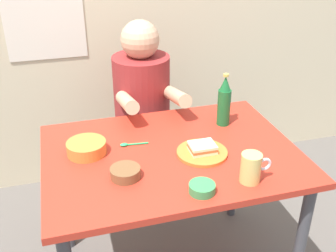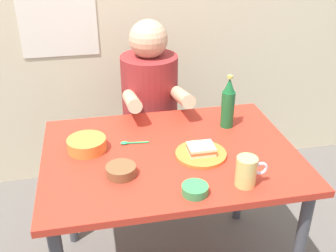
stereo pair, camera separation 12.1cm
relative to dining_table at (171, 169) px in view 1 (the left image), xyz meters
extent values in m
cube|color=silver|center=(-0.47, 1.01, 0.53)|extent=(0.46, 0.01, 0.59)
cube|color=#B72D1E|center=(0.00, 0.00, 0.08)|extent=(1.10, 0.80, 0.03)
cylinder|color=#3F3F44|center=(0.49, -0.34, -0.29)|extent=(0.05, 0.05, 0.71)
cylinder|color=#3F3F44|center=(-0.49, 0.34, -0.29)|extent=(0.05, 0.05, 0.71)
cylinder|color=#3F3F44|center=(0.49, 0.34, -0.29)|extent=(0.05, 0.05, 0.71)
cylinder|color=#4C4C51|center=(0.01, 0.63, -0.44)|extent=(0.08, 0.08, 0.41)
cylinder|color=brown|center=(0.01, 0.63, -0.22)|extent=(0.34, 0.34, 0.04)
cylinder|color=maroon|center=(0.01, 0.63, 0.06)|extent=(0.32, 0.32, 0.52)
sphere|color=tan|center=(0.01, 0.63, 0.42)|extent=(0.21, 0.21, 0.21)
cylinder|color=tan|center=(-0.12, 0.38, 0.18)|extent=(0.07, 0.31, 0.14)
cylinder|color=tan|center=(0.14, 0.38, 0.18)|extent=(0.07, 0.31, 0.14)
cylinder|color=orange|center=(0.12, -0.06, 0.10)|extent=(0.22, 0.22, 0.01)
cube|color=beige|center=(0.12, -0.06, 0.11)|extent=(0.11, 0.09, 0.01)
cube|color=#9E592D|center=(0.12, -0.06, 0.13)|extent=(0.11, 0.09, 0.01)
cube|color=beige|center=(0.12, -0.06, 0.14)|extent=(0.11, 0.09, 0.01)
cylinder|color=#D1BC66|center=(0.23, -0.29, 0.15)|extent=(0.08, 0.08, 0.12)
torus|color=silver|center=(0.29, -0.29, 0.16)|extent=(0.06, 0.01, 0.06)
cylinder|color=#19602D|center=(0.32, 0.18, 0.18)|extent=(0.06, 0.06, 0.18)
cone|color=#19602D|center=(0.32, 0.18, 0.31)|extent=(0.05, 0.05, 0.07)
cylinder|color=#BFB74C|center=(0.32, 0.18, 0.35)|extent=(0.03, 0.03, 0.01)
cylinder|color=brown|center=(-0.23, -0.14, 0.11)|extent=(0.12, 0.12, 0.04)
cylinder|color=brown|center=(-0.23, -0.14, 0.12)|extent=(0.10, 0.10, 0.02)
cylinder|color=orange|center=(-0.36, 0.09, 0.12)|extent=(0.17, 0.17, 0.05)
cylinder|color=#B25B2D|center=(-0.36, 0.09, 0.13)|extent=(0.14, 0.14, 0.02)
cylinder|color=#388C4C|center=(0.03, -0.31, 0.11)|extent=(0.10, 0.10, 0.03)
cylinder|color=#5B643A|center=(0.03, -0.31, 0.12)|extent=(0.08, 0.08, 0.02)
cylinder|color=#26A559|center=(-0.14, 0.10, 0.10)|extent=(0.11, 0.02, 0.01)
ellipsoid|color=#26A559|center=(-0.19, 0.10, 0.10)|extent=(0.04, 0.02, 0.01)
camera|label=1|loc=(-0.42, -1.43, 1.01)|focal=42.77mm
camera|label=2|loc=(-0.30, -1.46, 1.01)|focal=42.77mm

